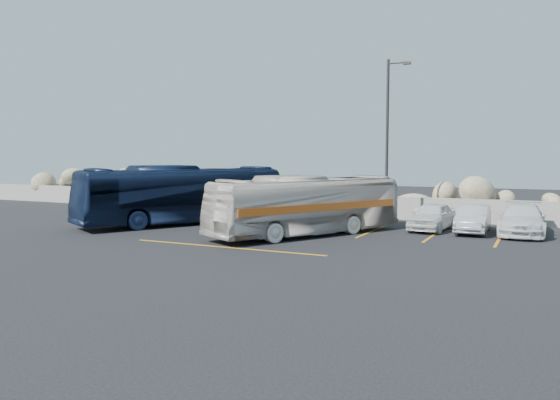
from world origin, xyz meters
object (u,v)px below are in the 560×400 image
at_px(tour_coach, 183,195).
at_px(car_b, 473,219).
at_px(vintage_bus, 307,205).
at_px(car_c, 522,219).
at_px(car_a, 432,216).
at_px(lamppost, 388,137).

bearing_deg(tour_coach, car_b, 40.80).
xyz_separation_m(vintage_bus, car_b, (6.26, 3.87, -0.67)).
bearing_deg(car_c, tour_coach, -169.35).
distance_m(vintage_bus, car_a, 6.00).
bearing_deg(lamppost, car_c, -8.68).
bearing_deg(car_a, vintage_bus, -133.09).
distance_m(vintage_bus, car_c, 9.22).
xyz_separation_m(vintage_bus, car_a, (4.49, 3.94, -0.64)).
height_order(lamppost, car_a, lamppost).
relative_size(tour_coach, car_a, 2.82).
height_order(car_a, car_b, car_a).
xyz_separation_m(lamppost, vintage_bus, (-2.11, -5.08, -3.02)).
height_order(vintage_bus, car_c, vintage_bus).
relative_size(vintage_bus, car_a, 2.47).
bearing_deg(lamppost, car_a, -25.64).
distance_m(vintage_bus, car_b, 7.39).
relative_size(vintage_bus, tour_coach, 0.87).
distance_m(tour_coach, car_c, 15.67).
bearing_deg(vintage_bus, car_b, 59.16).
relative_size(tour_coach, car_b, 2.88).
relative_size(car_a, car_c, 0.82).
height_order(car_b, car_c, car_c).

